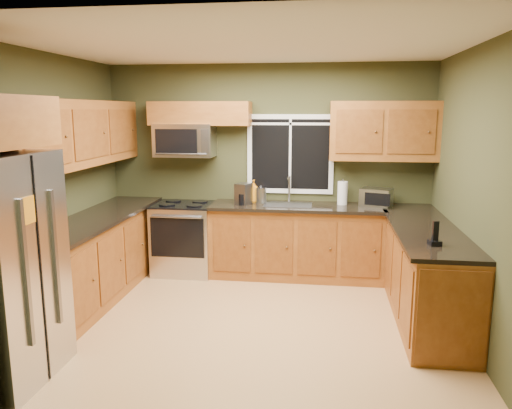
% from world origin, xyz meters
% --- Properties ---
extents(floor, '(4.20, 4.20, 0.00)m').
position_xyz_m(floor, '(0.00, 0.00, 0.00)').
color(floor, tan).
rests_on(floor, ground).
extents(ceiling, '(4.20, 4.20, 0.00)m').
position_xyz_m(ceiling, '(0.00, 0.00, 2.70)').
color(ceiling, white).
rests_on(ceiling, back_wall).
extents(back_wall, '(4.20, 0.00, 4.20)m').
position_xyz_m(back_wall, '(0.00, 1.80, 1.35)').
color(back_wall, '#36381D').
rests_on(back_wall, ground).
extents(front_wall, '(4.20, 0.00, 4.20)m').
position_xyz_m(front_wall, '(0.00, -1.80, 1.35)').
color(front_wall, '#36381D').
rests_on(front_wall, ground).
extents(left_wall, '(0.00, 3.60, 3.60)m').
position_xyz_m(left_wall, '(-2.10, 0.00, 1.35)').
color(left_wall, '#36381D').
rests_on(left_wall, ground).
extents(right_wall, '(0.00, 3.60, 3.60)m').
position_xyz_m(right_wall, '(2.10, 0.00, 1.35)').
color(right_wall, '#36381D').
rests_on(right_wall, ground).
extents(window, '(1.12, 0.03, 1.02)m').
position_xyz_m(window, '(0.30, 1.78, 1.55)').
color(window, white).
rests_on(window, back_wall).
extents(base_cabinets_left, '(0.60, 2.65, 0.90)m').
position_xyz_m(base_cabinets_left, '(-1.80, 0.48, 0.45)').
color(base_cabinets_left, brown).
rests_on(base_cabinets_left, ground).
extents(countertop_left, '(0.65, 2.65, 0.04)m').
position_xyz_m(countertop_left, '(-1.78, 0.48, 0.92)').
color(countertop_left, black).
rests_on(countertop_left, base_cabinets_left).
extents(base_cabinets_back, '(2.17, 0.60, 0.90)m').
position_xyz_m(base_cabinets_back, '(0.42, 1.50, 0.45)').
color(base_cabinets_back, brown).
rests_on(base_cabinets_back, ground).
extents(countertop_back, '(2.17, 0.65, 0.04)m').
position_xyz_m(countertop_back, '(0.42, 1.48, 0.92)').
color(countertop_back, black).
rests_on(countertop_back, base_cabinets_back).
extents(base_cabinets_peninsula, '(0.60, 2.52, 0.90)m').
position_xyz_m(base_cabinets_peninsula, '(1.80, 0.54, 0.45)').
color(base_cabinets_peninsula, brown).
rests_on(base_cabinets_peninsula, ground).
extents(countertop_peninsula, '(0.65, 2.50, 0.04)m').
position_xyz_m(countertop_peninsula, '(1.78, 0.55, 0.92)').
color(countertop_peninsula, black).
rests_on(countertop_peninsula, base_cabinets_peninsula).
extents(upper_cabinets_left, '(0.33, 2.65, 0.72)m').
position_xyz_m(upper_cabinets_left, '(-1.94, 0.48, 1.86)').
color(upper_cabinets_left, brown).
rests_on(upper_cabinets_left, left_wall).
extents(upper_cabinets_back_left, '(1.30, 0.33, 0.30)m').
position_xyz_m(upper_cabinets_back_left, '(-0.85, 1.64, 2.07)').
color(upper_cabinets_back_left, brown).
rests_on(upper_cabinets_back_left, back_wall).
extents(upper_cabinets_back_right, '(1.30, 0.33, 0.72)m').
position_xyz_m(upper_cabinets_back_right, '(1.45, 1.64, 1.86)').
color(upper_cabinets_back_right, brown).
rests_on(upper_cabinets_back_right, back_wall).
extents(range, '(0.76, 0.69, 0.94)m').
position_xyz_m(range, '(-1.05, 1.47, 0.47)').
color(range, '#B7B7BC').
rests_on(range, ground).
extents(microwave, '(0.76, 0.41, 0.42)m').
position_xyz_m(microwave, '(-1.05, 1.61, 1.73)').
color(microwave, '#B7B7BC').
rests_on(microwave, back_wall).
extents(sink, '(0.60, 0.42, 0.36)m').
position_xyz_m(sink, '(0.30, 1.49, 0.95)').
color(sink, slate).
rests_on(sink, countertop_back).
extents(toaster_oven, '(0.43, 0.39, 0.23)m').
position_xyz_m(toaster_oven, '(1.39, 1.53, 1.05)').
color(toaster_oven, '#B7B7BC').
rests_on(toaster_oven, countertop_back).
extents(coffee_maker, '(0.22, 0.25, 0.26)m').
position_xyz_m(coffee_maker, '(-0.26, 1.45, 1.06)').
color(coffee_maker, slate).
rests_on(coffee_maker, countertop_back).
extents(kettle, '(0.17, 0.17, 0.24)m').
position_xyz_m(kettle, '(-0.05, 1.54, 1.05)').
color(kettle, '#B7B7BC').
rests_on(kettle, countertop_back).
extents(paper_towel_roll, '(0.13, 0.13, 0.32)m').
position_xyz_m(paper_towel_roll, '(0.98, 1.60, 1.09)').
color(paper_towel_roll, white).
rests_on(paper_towel_roll, countertop_back).
extents(soap_bottle_a, '(0.13, 0.13, 0.29)m').
position_xyz_m(soap_bottle_a, '(-0.15, 1.59, 1.09)').
color(soap_bottle_a, orange).
rests_on(soap_bottle_a, countertop_back).
extents(soap_bottle_c, '(0.17, 0.17, 0.19)m').
position_xyz_m(soap_bottle_c, '(-0.19, 1.70, 1.03)').
color(soap_bottle_c, white).
rests_on(soap_bottle_c, countertop_back).
extents(cordless_phone, '(0.12, 0.12, 0.22)m').
position_xyz_m(cordless_phone, '(1.72, -0.25, 1.01)').
color(cordless_phone, black).
rests_on(cordless_phone, countertop_peninsula).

